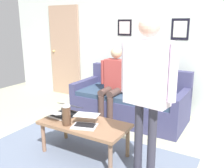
{
  "coord_description": "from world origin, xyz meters",
  "views": [
    {
      "loc": [
        -1.66,
        2.16,
        1.67
      ],
      "look_at": [
        0.01,
        -0.77,
        0.8
      ],
      "focal_mm": 38.13,
      "sensor_mm": 36.0,
      "label": 1
    }
  ],
  "objects_px": {
    "laptop_left": "(85,122)",
    "couch": "(130,102)",
    "interior_door": "(65,51)",
    "laptop_right": "(58,115)",
    "french_press": "(66,115)",
    "person_standing": "(147,81)",
    "laptop_center": "(69,110)",
    "coffee_table": "(84,126)",
    "person_seated": "(114,80)"
  },
  "relations": [
    {
      "from": "laptop_left",
      "to": "couch",
      "type": "bearing_deg",
      "value": -86.96
    },
    {
      "from": "interior_door",
      "to": "couch",
      "type": "xyz_separation_m",
      "value": [
        -1.99,
        0.61,
        -0.72
      ]
    },
    {
      "from": "laptop_right",
      "to": "french_press",
      "type": "height_order",
      "value": "french_press"
    },
    {
      "from": "french_press",
      "to": "person_standing",
      "type": "relative_size",
      "value": 0.16
    },
    {
      "from": "laptop_center",
      "to": "laptop_right",
      "type": "xyz_separation_m",
      "value": [
        0.01,
        0.2,
        0.0
      ]
    },
    {
      "from": "couch",
      "to": "french_press",
      "type": "bearing_deg",
      "value": 85.16
    },
    {
      "from": "laptop_center",
      "to": "person_standing",
      "type": "height_order",
      "value": "person_standing"
    },
    {
      "from": "coffee_table",
      "to": "person_standing",
      "type": "height_order",
      "value": "person_standing"
    },
    {
      "from": "interior_door",
      "to": "laptop_left",
      "type": "xyz_separation_m",
      "value": [
        -2.07,
        2.07,
        -0.54
      ]
    },
    {
      "from": "interior_door",
      "to": "couch",
      "type": "distance_m",
      "value": 2.2
    },
    {
      "from": "interior_door",
      "to": "laptop_right",
      "type": "xyz_separation_m",
      "value": [
        -1.61,
        2.06,
        -0.54
      ]
    },
    {
      "from": "laptop_right",
      "to": "person_seated",
      "type": "bearing_deg",
      "value": -97.98
    },
    {
      "from": "coffee_table",
      "to": "person_seated",
      "type": "relative_size",
      "value": 0.89
    },
    {
      "from": "laptop_left",
      "to": "person_standing",
      "type": "xyz_separation_m",
      "value": [
        -0.82,
        0.07,
        0.63
      ]
    },
    {
      "from": "laptop_center",
      "to": "person_standing",
      "type": "relative_size",
      "value": 0.2
    },
    {
      "from": "laptop_center",
      "to": "person_seated",
      "type": "bearing_deg",
      "value": -99.0
    },
    {
      "from": "person_standing",
      "to": "person_seated",
      "type": "distance_m",
      "value": 1.75
    },
    {
      "from": "laptop_right",
      "to": "person_standing",
      "type": "xyz_separation_m",
      "value": [
        -1.27,
        0.09,
        0.63
      ]
    },
    {
      "from": "interior_door",
      "to": "laptop_right",
      "type": "bearing_deg",
      "value": 128.0
    },
    {
      "from": "laptop_center",
      "to": "french_press",
      "type": "height_order",
      "value": "french_press"
    },
    {
      "from": "person_seated",
      "to": "laptop_center",
      "type": "bearing_deg",
      "value": 81.0
    },
    {
      "from": "couch",
      "to": "laptop_left",
      "type": "distance_m",
      "value": 1.47
    },
    {
      "from": "couch",
      "to": "laptop_left",
      "type": "height_order",
      "value": "couch"
    },
    {
      "from": "interior_door",
      "to": "laptop_center",
      "type": "height_order",
      "value": "interior_door"
    },
    {
      "from": "interior_door",
      "to": "french_press",
      "type": "height_order",
      "value": "interior_door"
    },
    {
      "from": "person_standing",
      "to": "person_seated",
      "type": "bearing_deg",
      "value": -49.91
    },
    {
      "from": "person_standing",
      "to": "french_press",
      "type": "bearing_deg",
      "value": 1.47
    },
    {
      "from": "laptop_right",
      "to": "french_press",
      "type": "bearing_deg",
      "value": 154.79
    },
    {
      "from": "interior_door",
      "to": "coffee_table",
      "type": "bearing_deg",
      "value": 134.84
    },
    {
      "from": "coffee_table",
      "to": "person_seated",
      "type": "bearing_deg",
      "value": -79.23
    },
    {
      "from": "laptop_left",
      "to": "interior_door",
      "type": "bearing_deg",
      "value": -45.11
    },
    {
      "from": "coffee_table",
      "to": "person_standing",
      "type": "xyz_separation_m",
      "value": [
        -0.88,
        0.13,
        0.73
      ]
    },
    {
      "from": "coffee_table",
      "to": "laptop_left",
      "type": "height_order",
      "value": "laptop_left"
    },
    {
      "from": "laptop_right",
      "to": "person_seated",
      "type": "relative_size",
      "value": 0.26
    },
    {
      "from": "interior_door",
      "to": "person_seated",
      "type": "relative_size",
      "value": 1.6
    },
    {
      "from": "laptop_left",
      "to": "french_press",
      "type": "bearing_deg",
      "value": 25.69
    },
    {
      "from": "couch",
      "to": "person_seated",
      "type": "bearing_deg",
      "value": 47.32
    },
    {
      "from": "couch",
      "to": "laptop_right",
      "type": "bearing_deg",
      "value": 75.27
    },
    {
      "from": "coffee_table",
      "to": "laptop_center",
      "type": "distance_m",
      "value": 0.43
    },
    {
      "from": "laptop_left",
      "to": "french_press",
      "type": "relative_size",
      "value": 1.35
    },
    {
      "from": "interior_door",
      "to": "person_standing",
      "type": "height_order",
      "value": "interior_door"
    },
    {
      "from": "laptop_center",
      "to": "laptop_right",
      "type": "relative_size",
      "value": 1.02
    },
    {
      "from": "coffee_table",
      "to": "person_seated",
      "type": "xyz_separation_m",
      "value": [
        0.22,
        -1.17,
        0.34
      ]
    },
    {
      "from": "interior_door",
      "to": "coffee_table",
      "type": "height_order",
      "value": "interior_door"
    },
    {
      "from": "laptop_left",
      "to": "person_standing",
      "type": "height_order",
      "value": "person_standing"
    },
    {
      "from": "couch",
      "to": "french_press",
      "type": "distance_m",
      "value": 1.59
    },
    {
      "from": "french_press",
      "to": "laptop_center",
      "type": "bearing_deg",
      "value": -53.4
    },
    {
      "from": "couch",
      "to": "person_standing",
      "type": "distance_m",
      "value": 1.95
    },
    {
      "from": "interior_door",
      "to": "laptop_left",
      "type": "bearing_deg",
      "value": 134.89
    },
    {
      "from": "interior_door",
      "to": "coffee_table",
      "type": "relative_size",
      "value": 1.8
    }
  ]
}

